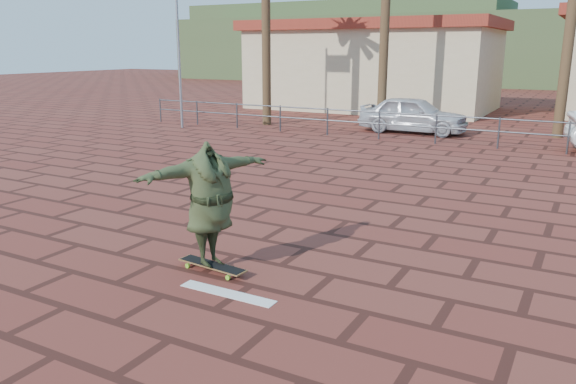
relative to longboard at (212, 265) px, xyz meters
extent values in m
plane|color=maroon|center=(-0.08, 0.68, -0.09)|extent=(120.00, 120.00, 0.00)
cube|color=white|center=(0.62, -0.52, -0.09)|extent=(1.40, 0.22, 0.01)
cylinder|color=#47494F|center=(-12.08, 12.68, 0.41)|extent=(0.06, 0.06, 1.00)
cylinder|color=#47494F|center=(-10.08, 12.68, 0.41)|extent=(0.06, 0.06, 1.00)
cylinder|color=#47494F|center=(-8.08, 12.68, 0.41)|extent=(0.06, 0.06, 1.00)
cylinder|color=#47494F|center=(-6.08, 12.68, 0.41)|extent=(0.06, 0.06, 1.00)
cylinder|color=#47494F|center=(-4.08, 12.68, 0.41)|extent=(0.06, 0.06, 1.00)
cylinder|color=#47494F|center=(-2.08, 12.68, 0.41)|extent=(0.06, 0.06, 1.00)
cylinder|color=#47494F|center=(-0.08, 12.68, 0.41)|extent=(0.06, 0.06, 1.00)
cylinder|color=#47494F|center=(1.92, 12.68, 0.41)|extent=(0.06, 0.06, 1.00)
cylinder|color=#47494F|center=(3.92, 12.68, 0.41)|extent=(0.06, 0.06, 1.00)
cylinder|color=#47494F|center=(-0.08, 12.68, 0.86)|extent=(24.00, 0.05, 0.05)
cylinder|color=#47494F|center=(-0.08, 12.68, 0.46)|extent=(24.00, 0.05, 0.05)
cylinder|color=gray|center=(-10.08, 11.68, 3.91)|extent=(0.10, 0.10, 8.00)
cylinder|color=brown|center=(-7.58, 14.18, 3.41)|extent=(0.36, 0.36, 7.00)
cylinder|color=brown|center=(-3.08, 15.68, 4.01)|extent=(0.36, 0.36, 8.20)
cylinder|color=brown|center=(3.42, 16.18, 3.16)|extent=(0.36, 0.36, 6.50)
cube|color=beige|center=(-6.08, 22.68, 1.91)|extent=(12.00, 7.00, 4.00)
cube|color=maroon|center=(-6.08, 22.68, 4.16)|extent=(12.60, 7.60, 0.50)
cube|color=#384C28|center=(-0.08, 50.68, 2.91)|extent=(70.00, 18.00, 6.00)
cube|color=#384C28|center=(-22.08, 56.68, 3.91)|extent=(35.00, 14.00, 8.00)
cube|color=olive|center=(0.00, 0.00, 0.01)|extent=(1.14, 0.35, 0.02)
cube|color=black|center=(0.00, 0.00, 0.02)|extent=(1.09, 0.33, 0.00)
cube|color=silver|center=(-0.38, 0.04, -0.02)|extent=(0.08, 0.19, 0.03)
cube|color=silver|center=(0.38, -0.04, -0.02)|extent=(0.08, 0.19, 0.03)
cylinder|color=#82C229|center=(-0.40, -0.07, -0.05)|extent=(0.07, 0.04, 0.07)
cylinder|color=#82C229|center=(-0.37, 0.15, -0.05)|extent=(0.07, 0.04, 0.07)
cylinder|color=#82C229|center=(0.37, -0.15, -0.05)|extent=(0.07, 0.04, 0.07)
cylinder|color=#82C229|center=(0.40, 0.07, -0.05)|extent=(0.07, 0.04, 0.07)
imported|color=#374123|center=(0.00, 0.00, 0.91)|extent=(1.24, 2.27, 1.79)
imported|color=silver|center=(-1.50, 14.84, 0.60)|extent=(4.04, 1.63, 1.38)
camera|label=1|loc=(4.60, -6.09, 3.03)|focal=35.00mm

